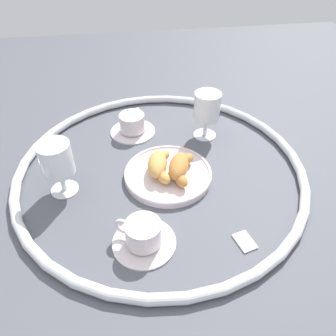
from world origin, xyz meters
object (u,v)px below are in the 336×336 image
at_px(croissant_small, 180,167).
at_px(coffee_cup_near, 132,125).
at_px(juice_glass_left, 57,161).
at_px(sugar_packet, 245,241).
at_px(pastry_plate, 168,174).
at_px(coffee_cup_far, 143,235).
at_px(juice_glass_right, 207,109).
at_px(croissant_large, 159,164).

bearing_deg(croissant_small, coffee_cup_near, -155.11).
distance_m(juice_glass_left, sugar_packet, 0.46).
height_order(pastry_plate, sugar_packet, pastry_plate).
xyz_separation_m(coffee_cup_far, juice_glass_left, (-0.19, -0.18, 0.07)).
bearing_deg(juice_glass_left, croissant_small, 90.13).
relative_size(coffee_cup_near, juice_glass_left, 0.97).
bearing_deg(coffee_cup_far, coffee_cup_near, 179.27).
height_order(juice_glass_left, juice_glass_right, same).
xyz_separation_m(pastry_plate, croissant_large, (-0.01, -0.02, 0.03)).
bearing_deg(juice_glass_left, coffee_cup_near, 141.02).
relative_size(croissant_large, coffee_cup_far, 0.99).
xyz_separation_m(coffee_cup_near, juice_glass_left, (0.23, -0.18, 0.07)).
relative_size(croissant_large, juice_glass_right, 0.97).
height_order(coffee_cup_far, sugar_packet, coffee_cup_far).
bearing_deg(juice_glass_left, sugar_packet, 60.93).
bearing_deg(croissant_small, pastry_plate, -107.69).
bearing_deg(croissant_large, croissant_small, 71.92).
xyz_separation_m(pastry_plate, coffee_cup_near, (-0.22, -0.08, 0.02)).
xyz_separation_m(croissant_small, coffee_cup_far, (0.19, -0.11, -0.01)).
relative_size(coffee_cup_near, juice_glass_right, 0.97).
bearing_deg(croissant_small, croissant_large, -108.08).
bearing_deg(juice_glass_left, coffee_cup_far, 43.53).
relative_size(pastry_plate, juice_glass_left, 1.62).
height_order(pastry_plate, juice_glass_left, juice_glass_left).
distance_m(croissant_large, croissant_small, 0.06).
distance_m(croissant_large, coffee_cup_far, 0.22).
xyz_separation_m(pastry_plate, juice_glass_right, (-0.17, 0.14, 0.08)).
bearing_deg(juice_glass_right, pastry_plate, -39.12).
distance_m(pastry_plate, sugar_packet, 0.26).
distance_m(coffee_cup_near, juice_glass_left, 0.30).
bearing_deg(juice_glass_right, juice_glass_left, -65.83).
distance_m(coffee_cup_near, sugar_packet, 0.49).
bearing_deg(pastry_plate, croissant_large, -108.58).
bearing_deg(sugar_packet, juice_glass_right, 164.10).
distance_m(croissant_small, coffee_cup_far, 0.22).
xyz_separation_m(croissant_small, coffee_cup_near, (-0.23, -0.11, -0.01)).
xyz_separation_m(croissant_large, juice_glass_left, (0.02, -0.24, 0.05)).
height_order(pastry_plate, coffee_cup_far, coffee_cup_far).
bearing_deg(sugar_packet, juice_glass_left, -134.08).
height_order(croissant_small, juice_glass_left, juice_glass_left).
bearing_deg(juice_glass_right, sugar_packet, -0.88).
relative_size(croissant_large, coffee_cup_near, 0.99).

